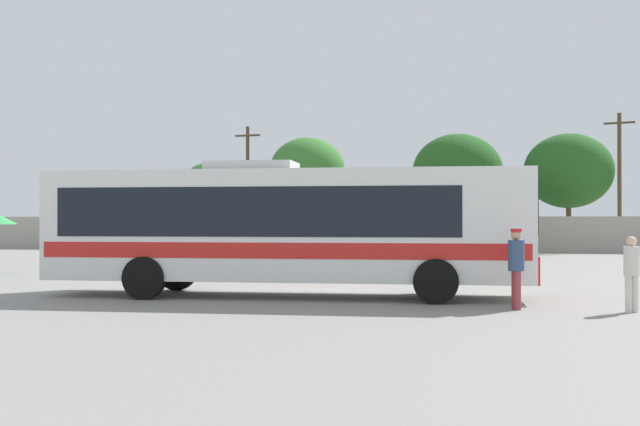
{
  "coord_description": "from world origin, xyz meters",
  "views": [
    {
      "loc": [
        3.37,
        -19.8,
        1.94
      ],
      "look_at": [
        -0.87,
        3.03,
        2.13
      ],
      "focal_mm": 43.57,
      "sensor_mm": 36.0,
      "label": 1
    }
  ],
  "objects_px": {
    "coach_bus_white_red": "(282,224)",
    "roadside_tree_midleft": "(307,169)",
    "attendant_by_bus_door": "(516,263)",
    "roadside_tree_midright": "(457,172)",
    "utility_pole_far": "(248,185)",
    "parked_car_rightmost_red": "(496,240)",
    "parked_car_second_maroon": "(264,239)",
    "parked_car_third_dark_blue": "(383,240)",
    "utility_pole_near": "(619,179)",
    "roadside_tree_left": "(211,187)",
    "roadside_tree_right": "(569,171)",
    "parked_car_leftmost_maroon": "(153,239)",
    "passenger_waiting_on_apron": "(632,269)"
  },
  "relations": [
    {
      "from": "parked_car_rightmost_red",
      "to": "parked_car_second_maroon",
      "type": "bearing_deg",
      "value": 177.73
    },
    {
      "from": "passenger_waiting_on_apron",
      "to": "parked_car_third_dark_blue",
      "type": "height_order",
      "value": "passenger_waiting_on_apron"
    },
    {
      "from": "passenger_waiting_on_apron",
      "to": "utility_pole_near",
      "type": "xyz_separation_m",
      "value": [
        5.88,
        32.55,
        3.49
      ]
    },
    {
      "from": "utility_pole_near",
      "to": "roadside_tree_left",
      "type": "relative_size",
      "value": 1.39
    },
    {
      "from": "parked_car_leftmost_maroon",
      "to": "utility_pole_far",
      "type": "bearing_deg",
      "value": 64.22
    },
    {
      "from": "coach_bus_white_red",
      "to": "roadside_tree_midleft",
      "type": "distance_m",
      "value": 33.7
    },
    {
      "from": "parked_car_rightmost_red",
      "to": "roadside_tree_left",
      "type": "relative_size",
      "value": 0.73
    },
    {
      "from": "roadside_tree_left",
      "to": "parked_car_second_maroon",
      "type": "bearing_deg",
      "value": -56.52
    },
    {
      "from": "passenger_waiting_on_apron",
      "to": "attendant_by_bus_door",
      "type": "bearing_deg",
      "value": 178.24
    },
    {
      "from": "attendant_by_bus_door",
      "to": "roadside_tree_midleft",
      "type": "relative_size",
      "value": 0.23
    },
    {
      "from": "utility_pole_far",
      "to": "roadside_tree_midleft",
      "type": "height_order",
      "value": "utility_pole_far"
    },
    {
      "from": "parked_car_second_maroon",
      "to": "roadside_tree_midleft",
      "type": "height_order",
      "value": "roadside_tree_midleft"
    },
    {
      "from": "roadside_tree_left",
      "to": "roadside_tree_midleft",
      "type": "distance_m",
      "value": 7.46
    },
    {
      "from": "roadside_tree_right",
      "to": "parked_car_third_dark_blue",
      "type": "bearing_deg",
      "value": -144.08
    },
    {
      "from": "attendant_by_bus_door",
      "to": "roadside_tree_midright",
      "type": "relative_size",
      "value": 0.23
    },
    {
      "from": "passenger_waiting_on_apron",
      "to": "parked_car_rightmost_red",
      "type": "distance_m",
      "value": 25.86
    },
    {
      "from": "roadside_tree_midleft",
      "to": "roadside_tree_midright",
      "type": "height_order",
      "value": "roadside_tree_midright"
    },
    {
      "from": "coach_bus_white_red",
      "to": "roadside_tree_midleft",
      "type": "height_order",
      "value": "roadside_tree_midleft"
    },
    {
      "from": "coach_bus_white_red",
      "to": "attendant_by_bus_door",
      "type": "height_order",
      "value": "coach_bus_white_red"
    },
    {
      "from": "parked_car_leftmost_maroon",
      "to": "parked_car_second_maroon",
      "type": "xyz_separation_m",
      "value": [
        6.59,
        0.6,
        0.04
      ]
    },
    {
      "from": "parked_car_third_dark_blue",
      "to": "parked_car_rightmost_red",
      "type": "relative_size",
      "value": 1.01
    },
    {
      "from": "utility_pole_near",
      "to": "coach_bus_white_red",
      "type": "bearing_deg",
      "value": -114.3
    },
    {
      "from": "coach_bus_white_red",
      "to": "parked_car_leftmost_maroon",
      "type": "height_order",
      "value": "coach_bus_white_red"
    },
    {
      "from": "passenger_waiting_on_apron",
      "to": "roadside_tree_midright",
      "type": "xyz_separation_m",
      "value": [
        -3.85,
        35.25,
        4.18
      ]
    },
    {
      "from": "coach_bus_white_red",
      "to": "parked_car_rightmost_red",
      "type": "bearing_deg",
      "value": 75.41
    },
    {
      "from": "coach_bus_white_red",
      "to": "passenger_waiting_on_apron",
      "type": "relative_size",
      "value": 7.62
    },
    {
      "from": "parked_car_third_dark_blue",
      "to": "roadside_tree_left",
      "type": "distance_m",
      "value": 16.92
    },
    {
      "from": "attendant_by_bus_door",
      "to": "parked_car_rightmost_red",
      "type": "relative_size",
      "value": 0.4
    },
    {
      "from": "attendant_by_bus_door",
      "to": "parked_car_third_dark_blue",
      "type": "relative_size",
      "value": 0.39
    },
    {
      "from": "parked_car_third_dark_blue",
      "to": "roadside_tree_midleft",
      "type": "xyz_separation_m",
      "value": [
        -6.06,
        8.62,
        4.59
      ]
    },
    {
      "from": "parked_car_leftmost_maroon",
      "to": "utility_pole_near",
      "type": "xyz_separation_m",
      "value": [
        27.21,
        6.84,
        3.63
      ]
    },
    {
      "from": "coach_bus_white_red",
      "to": "roadside_tree_midleft",
      "type": "bearing_deg",
      "value": 100.34
    },
    {
      "from": "parked_car_leftmost_maroon",
      "to": "parked_car_second_maroon",
      "type": "height_order",
      "value": "parked_car_second_maroon"
    },
    {
      "from": "utility_pole_far",
      "to": "roadside_tree_midleft",
      "type": "relative_size",
      "value": 1.08
    },
    {
      "from": "attendant_by_bus_door",
      "to": "roadside_tree_right",
      "type": "relative_size",
      "value": 0.24
    },
    {
      "from": "roadside_tree_left",
      "to": "roadside_tree_midright",
      "type": "xyz_separation_m",
      "value": [
        17.39,
        -0.87,
        0.86
      ]
    },
    {
      "from": "passenger_waiting_on_apron",
      "to": "roadside_tree_midright",
      "type": "height_order",
      "value": "roadside_tree_midright"
    },
    {
      "from": "coach_bus_white_red",
      "to": "attendant_by_bus_door",
      "type": "xyz_separation_m",
      "value": [
        5.61,
        -1.87,
        -0.82
      ]
    },
    {
      "from": "coach_bus_white_red",
      "to": "attendant_by_bus_door",
      "type": "bearing_deg",
      "value": -18.43
    },
    {
      "from": "attendant_by_bus_door",
      "to": "roadside_tree_midright",
      "type": "distance_m",
      "value": 35.45
    },
    {
      "from": "roadside_tree_midright",
      "to": "roadside_tree_midleft",
      "type": "bearing_deg",
      "value": -178.09
    },
    {
      "from": "passenger_waiting_on_apron",
      "to": "parked_car_leftmost_maroon",
      "type": "relative_size",
      "value": 0.35
    },
    {
      "from": "parked_car_rightmost_red",
      "to": "utility_pole_far",
      "type": "height_order",
      "value": "utility_pole_far"
    },
    {
      "from": "parked_car_rightmost_red",
      "to": "roadside_tree_right",
      "type": "distance_m",
      "value": 10.64
    },
    {
      "from": "parked_car_third_dark_blue",
      "to": "roadside_tree_midright",
      "type": "bearing_deg",
      "value": 65.64
    },
    {
      "from": "utility_pole_near",
      "to": "roadside_tree_midleft",
      "type": "distance_m",
      "value": 20.0
    },
    {
      "from": "utility_pole_far",
      "to": "roadside_tree_right",
      "type": "relative_size",
      "value": 1.1
    },
    {
      "from": "attendant_by_bus_door",
      "to": "utility_pole_far",
      "type": "relative_size",
      "value": 0.21
    },
    {
      "from": "utility_pole_far",
      "to": "roadside_tree_left",
      "type": "distance_m",
      "value": 4.57
    },
    {
      "from": "coach_bus_white_red",
      "to": "parked_car_leftmost_maroon",
      "type": "bearing_deg",
      "value": 119.4
    }
  ]
}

